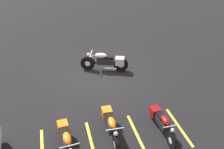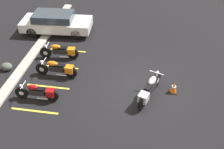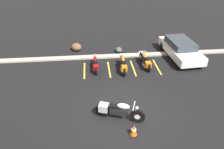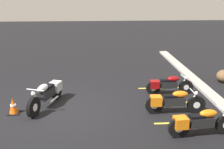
# 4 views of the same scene
# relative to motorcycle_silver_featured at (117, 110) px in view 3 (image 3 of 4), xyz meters

# --- Properties ---
(ground) EXTENTS (60.00, 60.00, 0.00)m
(ground) POSITION_rel_motorcycle_silver_featured_xyz_m (0.46, 0.48, -0.50)
(ground) COLOR black
(motorcycle_silver_featured) EXTENTS (2.29, 1.05, 0.94)m
(motorcycle_silver_featured) POSITION_rel_motorcycle_silver_featured_xyz_m (0.00, 0.00, 0.00)
(motorcycle_silver_featured) COLOR black
(motorcycle_silver_featured) RESTS_ON ground
(parked_bike_0) EXTENTS (0.56, 2.00, 0.79)m
(parked_bike_0) POSITION_rel_motorcycle_silver_featured_xyz_m (-0.86, 4.81, -0.08)
(parked_bike_0) COLOR black
(parked_bike_0) RESTS_ON ground
(parked_bike_1) EXTENTS (0.60, 2.14, 0.84)m
(parked_bike_1) POSITION_rel_motorcycle_silver_featured_xyz_m (0.92, 4.51, -0.05)
(parked_bike_1) COLOR black
(parked_bike_1) RESTS_ON ground
(parked_bike_2) EXTENTS (0.60, 2.13, 0.84)m
(parked_bike_2) POSITION_rel_motorcycle_silver_featured_xyz_m (2.48, 4.87, -0.05)
(parked_bike_2) COLOR black
(parked_bike_2) RESTS_ON ground
(car_white) EXTENTS (2.09, 4.41, 1.29)m
(car_white) POSITION_rel_motorcycle_silver_featured_xyz_m (5.32, 6.09, 0.18)
(car_white) COLOR black
(car_white) RESTS_ON ground
(concrete_curb) EXTENTS (18.00, 0.50, 0.12)m
(concrete_curb) POSITION_rel_motorcycle_silver_featured_xyz_m (0.46, 6.58, -0.44)
(concrete_curb) COLOR #A8A399
(concrete_curb) RESTS_ON ground
(landscape_rock_0) EXTENTS (1.09, 1.08, 0.59)m
(landscape_rock_0) POSITION_rel_motorcycle_silver_featured_xyz_m (-2.23, 7.94, -0.20)
(landscape_rock_0) COLOR brown
(landscape_rock_0) RESTS_ON ground
(landscape_rock_1) EXTENTS (0.54, 0.64, 0.40)m
(landscape_rock_1) POSITION_rel_motorcycle_silver_featured_xyz_m (0.99, 7.31, -0.30)
(landscape_rock_1) COLOR #484E46
(landscape_rock_1) RESTS_ON ground
(traffic_cone) EXTENTS (0.40, 0.40, 0.57)m
(traffic_cone) POSITION_rel_motorcycle_silver_featured_xyz_m (0.59, -1.11, -0.23)
(traffic_cone) COLOR black
(traffic_cone) RESTS_ON ground
(stall_line_0) EXTENTS (0.10, 2.10, 0.00)m
(stall_line_0) POSITION_rel_motorcycle_silver_featured_xyz_m (-1.61, 4.76, -0.50)
(stall_line_0) COLOR gold
(stall_line_0) RESTS_ON ground
(stall_line_1) EXTENTS (0.10, 2.10, 0.00)m
(stall_line_1) POSITION_rel_motorcycle_silver_featured_xyz_m (0.03, 4.76, -0.50)
(stall_line_1) COLOR gold
(stall_line_1) RESTS_ON ground
(stall_line_2) EXTENTS (0.10, 2.10, 0.00)m
(stall_line_2) POSITION_rel_motorcycle_silver_featured_xyz_m (1.66, 4.76, -0.50)
(stall_line_2) COLOR gold
(stall_line_2) RESTS_ON ground
(stall_line_3) EXTENTS (0.10, 2.10, 0.00)m
(stall_line_3) POSITION_rel_motorcycle_silver_featured_xyz_m (3.30, 4.76, -0.50)
(stall_line_3) COLOR gold
(stall_line_3) RESTS_ON ground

